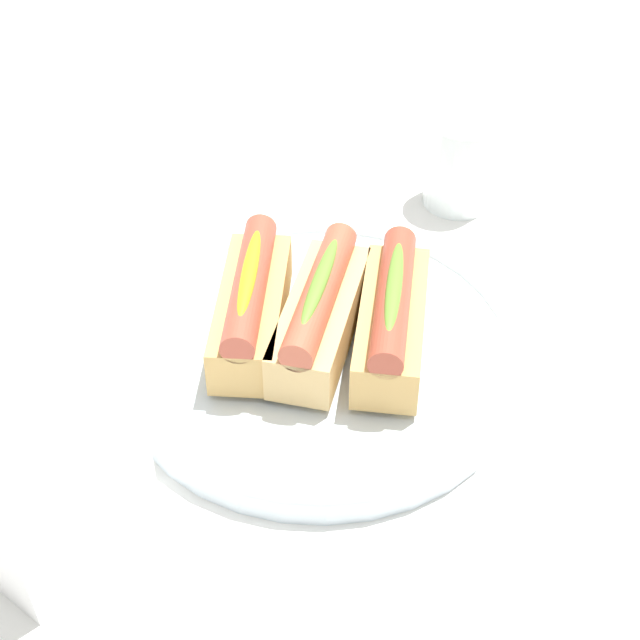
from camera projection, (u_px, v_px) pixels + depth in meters
ground_plane at (316, 350)px, 0.79m from camera, size 2.40×2.40×0.00m
serving_bowl at (320, 351)px, 0.77m from camera, size 0.32×0.32×0.03m
hotdog_front at (390, 321)px, 0.73m from camera, size 0.16×0.08×0.06m
hotdog_back at (320, 312)px, 0.74m from camera, size 0.16×0.07×0.06m
hotdog_side at (251, 304)px, 0.75m from camera, size 0.16×0.09×0.06m
water_glass at (460, 168)px, 0.93m from camera, size 0.07×0.07×0.09m
napkin_box at (62, 479)px, 0.60m from camera, size 0.12×0.07×0.15m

